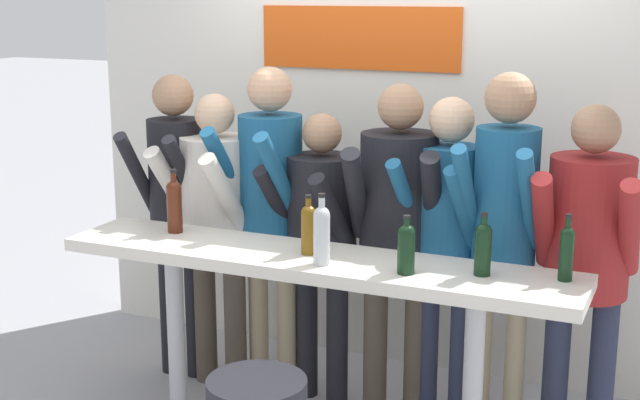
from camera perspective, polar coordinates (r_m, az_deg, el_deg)
The scene contains 16 objects.
back_wall at distance 5.24m, azimuth 5.37°, elevation 4.65°, with size 4.10×0.12×2.87m.
tasting_table at distance 4.21m, azimuth -0.40°, elevation -5.83°, with size 2.50×0.49×1.02m.
person_far_left at distance 5.11m, azimuth -9.23°, elevation 0.64°, with size 0.39×0.53×1.77m.
person_left at distance 4.95m, azimuth -6.67°, elevation -0.69°, with size 0.51×0.60×1.68m.
person_center_left at distance 4.82m, azimuth -3.23°, elevation 0.41°, with size 0.45×0.58×1.83m.
person_center at distance 4.74m, azimuth 0.06°, elevation -1.84°, with size 0.51×0.59×1.60m.
person_center_right at distance 4.56m, azimuth 5.01°, elevation -1.09°, with size 0.54×0.63×1.77m.
person_right at distance 4.49m, azimuth 8.15°, elevation -1.57°, with size 0.43×0.56×1.72m.
person_far_right at distance 4.34m, azimuth 11.72°, elevation -0.86°, with size 0.37×0.53×1.86m.
person_rightmost at distance 4.33m, azimuth 16.74°, elevation -2.84°, with size 0.47×0.56×1.72m.
wine_bottle_0 at distance 4.14m, azimuth -0.74°, elevation -1.74°, with size 0.07×0.07×0.28m.
wine_bottle_1 at distance 4.57m, azimuth -9.30°, elevation -0.23°, with size 0.08×0.08×0.33m.
wine_bottle_2 at distance 3.88m, azimuth 5.54°, elevation -2.97°, with size 0.08×0.08×0.26m.
wine_bottle_3 at distance 3.98m, azimuth 0.11°, elevation -2.09°, with size 0.08×0.08×0.33m.
wine_bottle_4 at distance 3.91m, azimuth 15.50°, elevation -3.15°, with size 0.06×0.06×0.29m.
wine_bottle_5 at distance 3.90m, azimuth 10.39°, elevation -2.94°, with size 0.07×0.07×0.28m.
Camera 1 is at (1.63, -3.63, 2.23)m, focal length 50.00 mm.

